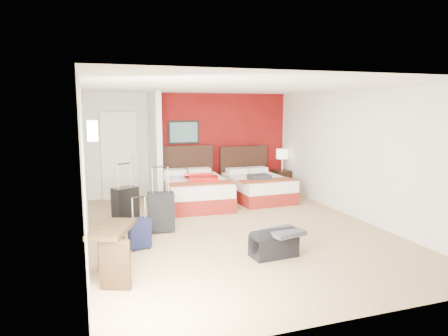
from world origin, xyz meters
name	(u,v)px	position (x,y,z in m)	size (l,w,h in m)	color
ground	(237,230)	(0.00, 0.00, 0.00)	(6.50, 6.50, 0.00)	tan
room_walls	(144,154)	(-1.40, 1.42, 1.26)	(5.02, 6.52, 2.50)	silver
red_accent_panel	(220,143)	(0.75, 3.23, 1.25)	(3.50, 0.04, 2.50)	maroon
partition_wall	(155,148)	(-1.00, 2.61, 1.25)	(0.12, 1.20, 2.50)	silver
entry_door	(119,156)	(-1.75, 3.20, 1.02)	(0.82, 0.06, 2.05)	silver
bed_left	(195,192)	(-0.22, 2.05, 0.29)	(1.36, 1.94, 0.58)	silver
bed_right	(258,188)	(1.33, 2.13, 0.26)	(1.23, 1.76, 0.53)	silver
red_suitcase_open	(200,177)	(-0.12, 1.95, 0.64)	(0.62, 0.86, 0.11)	#AD120E
jacket_bundle	(259,177)	(1.23, 1.83, 0.58)	(0.46, 0.37, 0.11)	#333438
nightstand	(282,181)	(2.28, 2.77, 0.27)	(0.39, 0.39, 0.54)	black
table_lamp	(282,160)	(2.28, 2.77, 0.82)	(0.31, 0.31, 0.55)	silver
suitcase_black	(125,206)	(-1.83, 1.05, 0.33)	(0.44, 0.28, 0.66)	black
suitcase_charcoal	(161,213)	(-1.28, 0.34, 0.33)	(0.45, 0.28, 0.67)	black
suitcase_navy	(140,235)	(-1.75, -0.42, 0.23)	(0.32, 0.20, 0.45)	black
duffel_bag	(274,245)	(0.07, -1.37, 0.17)	(0.67, 0.35, 0.34)	black
jacket_draped	(285,232)	(0.22, -1.42, 0.37)	(0.50, 0.42, 0.07)	#38383D
desk	(113,253)	(-2.20, -1.41, 0.34)	(0.41, 0.82, 0.69)	#301F10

